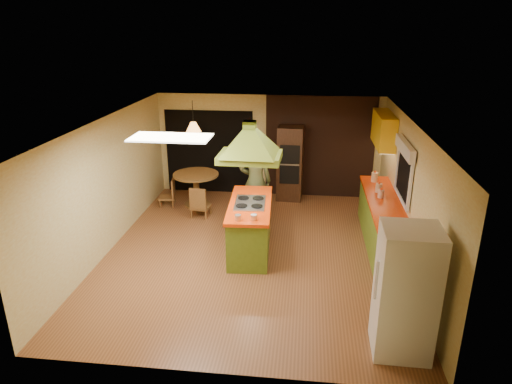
# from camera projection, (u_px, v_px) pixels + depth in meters

# --- Properties ---
(ground) EXTENTS (6.50, 6.50, 0.00)m
(ground) POSITION_uv_depth(u_px,v_px,m) (253.00, 252.00, 8.70)
(ground) COLOR brown
(ground) RESTS_ON ground
(room_walls) EXTENTS (5.50, 6.50, 6.50)m
(room_walls) POSITION_uv_depth(u_px,v_px,m) (253.00, 190.00, 8.26)
(room_walls) COLOR beige
(room_walls) RESTS_ON ground
(ceiling_plane) EXTENTS (6.50, 6.50, 0.00)m
(ceiling_plane) POSITION_uv_depth(u_px,v_px,m) (253.00, 122.00, 7.83)
(ceiling_plane) COLOR silver
(ceiling_plane) RESTS_ON room_walls
(brick_panel) EXTENTS (2.64, 0.03, 2.50)m
(brick_panel) POSITION_uv_depth(u_px,v_px,m) (320.00, 147.00, 11.14)
(brick_panel) COLOR #381E14
(brick_panel) RESTS_ON ground
(nook_opening) EXTENTS (2.20, 0.03, 2.10)m
(nook_opening) POSITION_uv_depth(u_px,v_px,m) (209.00, 152.00, 11.50)
(nook_opening) COLOR black
(nook_opening) RESTS_ON ground
(right_counter) EXTENTS (0.62, 3.05, 0.92)m
(right_counter) POSITION_uv_depth(u_px,v_px,m) (382.00, 223.00, 8.84)
(right_counter) COLOR olive
(right_counter) RESTS_ON ground
(upper_cabinets) EXTENTS (0.34, 1.40, 0.70)m
(upper_cabinets) POSITION_uv_depth(u_px,v_px,m) (384.00, 130.00, 9.80)
(upper_cabinets) COLOR yellow
(upper_cabinets) RESTS_ON room_walls
(window_right) EXTENTS (0.12, 1.35, 1.06)m
(window_right) POSITION_uv_depth(u_px,v_px,m) (405.00, 161.00, 8.17)
(window_right) COLOR black
(window_right) RESTS_ON room_walls
(fluor_panel) EXTENTS (1.20, 0.60, 0.03)m
(fluor_panel) POSITION_uv_depth(u_px,v_px,m) (171.00, 138.00, 6.83)
(fluor_panel) COLOR white
(fluor_panel) RESTS_ON ceiling_plane
(kitchen_island) EXTENTS (0.88, 1.97, 0.98)m
(kitchen_island) POSITION_uv_depth(u_px,v_px,m) (250.00, 226.00, 8.62)
(kitchen_island) COLOR olive
(kitchen_island) RESTS_ON ground
(range_hood) EXTENTS (1.13, 0.83, 0.80)m
(range_hood) POSITION_uv_depth(u_px,v_px,m) (250.00, 135.00, 8.01)
(range_hood) COLOR olive
(range_hood) RESTS_ON ceiling_plane
(man) EXTENTS (0.74, 0.54, 1.87)m
(man) POSITION_uv_depth(u_px,v_px,m) (255.00, 182.00, 9.70)
(man) COLOR #454D28
(man) RESTS_ON ground
(refrigerator) EXTENTS (0.74, 0.70, 1.76)m
(refrigerator) POSITION_uv_depth(u_px,v_px,m) (406.00, 292.00, 5.80)
(refrigerator) COLOR white
(refrigerator) RESTS_ON ground
(wall_oven) EXTENTS (0.63, 0.63, 1.81)m
(wall_oven) POSITION_uv_depth(u_px,v_px,m) (290.00, 163.00, 11.07)
(wall_oven) COLOR #422615
(wall_oven) RESTS_ON ground
(dining_table) EXTENTS (1.07, 1.07, 0.80)m
(dining_table) POSITION_uv_depth(u_px,v_px,m) (196.00, 183.00, 10.75)
(dining_table) COLOR brown
(dining_table) RESTS_ON ground
(chair_left) EXTENTS (0.41, 0.41, 0.66)m
(chair_left) POSITION_uv_depth(u_px,v_px,m) (167.00, 193.00, 10.81)
(chair_left) COLOR brown
(chair_left) RESTS_ON ground
(chair_near) EXTENTS (0.44, 0.44, 0.72)m
(chair_near) POSITION_uv_depth(u_px,v_px,m) (201.00, 201.00, 10.18)
(chair_near) COLOR brown
(chair_near) RESTS_ON ground
(pendant_lamp) EXTENTS (0.42, 0.42, 0.22)m
(pendant_lamp) POSITION_uv_depth(u_px,v_px,m) (193.00, 127.00, 10.28)
(pendant_lamp) COLOR #FF9E3F
(pendant_lamp) RESTS_ON ceiling_plane
(canister_large) EXTENTS (0.15, 0.15, 0.20)m
(canister_large) POSITION_uv_depth(u_px,v_px,m) (375.00, 177.00, 9.71)
(canister_large) COLOR #FDEDCC
(canister_large) RESTS_ON right_counter
(canister_medium) EXTENTS (0.16, 0.16, 0.18)m
(canister_medium) POSITION_uv_depth(u_px,v_px,m) (379.00, 188.00, 9.10)
(canister_medium) COLOR beige
(canister_medium) RESTS_ON right_counter
(canister_small) EXTENTS (0.14, 0.14, 0.16)m
(canister_small) POSITION_uv_depth(u_px,v_px,m) (381.00, 194.00, 8.82)
(canister_small) COLOR beige
(canister_small) RESTS_ON right_counter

